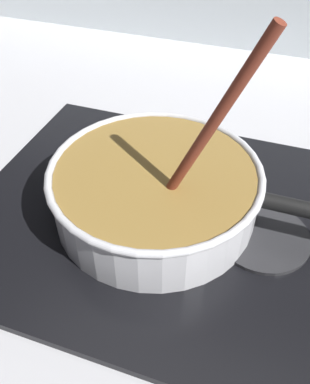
{
  "coord_description": "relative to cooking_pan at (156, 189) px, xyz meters",
  "views": [
    {
      "loc": [
        0.18,
        -0.3,
        0.46
      ],
      "look_at": [
        0.04,
        0.12,
        0.05
      ],
      "focal_mm": 38.34,
      "sensor_mm": 36.0,
      "label": 1
    }
  ],
  "objects": [
    {
      "name": "spare_burner",
      "position": [
        0.16,
        0.0,
        -0.04
      ],
      "size": [
        0.14,
        0.14,
        0.01
      ],
      "primitive_type": "cylinder",
      "color": "#262628",
      "rests_on": "hob_plate"
    },
    {
      "name": "hob_plate",
      "position": [
        -0.0,
        0.0,
        -0.05
      ],
      "size": [
        0.56,
        0.48,
        0.01
      ],
      "primitive_type": "cube",
      "color": "black",
      "rests_on": "ground"
    },
    {
      "name": "cooking_pan",
      "position": [
        0.0,
        0.0,
        0.0
      ],
      "size": [
        0.44,
        0.31,
        0.31
      ],
      "color": "silver",
      "rests_on": "hob_plate"
    },
    {
      "name": "burner_ring",
      "position": [
        -0.0,
        0.0,
        -0.04
      ],
      "size": [
        0.2,
        0.2,
        0.01
      ],
      "primitive_type": "torus",
      "color": "#592D0C",
      "rests_on": "hob_plate"
    },
    {
      "name": "ground",
      "position": [
        -0.04,
        -0.12,
        -0.08
      ],
      "size": [
        2.4,
        1.6,
        0.04
      ],
      "primitive_type": "cube",
      "color": "#B7B7BC"
    }
  ]
}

